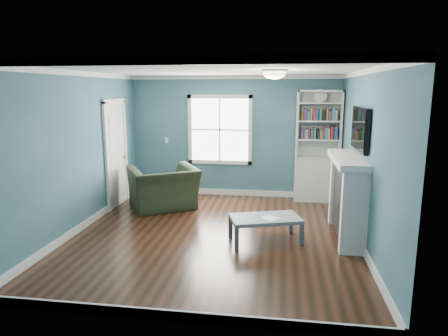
# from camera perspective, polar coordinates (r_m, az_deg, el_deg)

# --- Properties ---
(floor) EXTENTS (5.00, 5.00, 0.00)m
(floor) POSITION_cam_1_polar(r_m,az_deg,el_deg) (6.55, -1.36, -9.48)
(floor) COLOR black
(floor) RESTS_ON ground
(room_walls) EXTENTS (5.00, 5.00, 5.00)m
(room_walls) POSITION_cam_1_polar(r_m,az_deg,el_deg) (6.17, -1.43, 4.40)
(room_walls) COLOR #315765
(room_walls) RESTS_ON ground
(trim) EXTENTS (4.50, 5.00, 2.60)m
(trim) POSITION_cam_1_polar(r_m,az_deg,el_deg) (6.22, -1.41, 1.24)
(trim) COLOR white
(trim) RESTS_ON ground
(window) EXTENTS (1.40, 0.06, 1.50)m
(window) POSITION_cam_1_polar(r_m,az_deg,el_deg) (8.67, -0.60, 5.48)
(window) COLOR white
(window) RESTS_ON room_walls
(bookshelf) EXTENTS (0.90, 0.35, 2.31)m
(bookshelf) POSITION_cam_1_polar(r_m,az_deg,el_deg) (8.49, 13.16, 1.48)
(bookshelf) COLOR silver
(bookshelf) RESTS_ON ground
(fireplace) EXTENTS (0.44, 1.58, 1.30)m
(fireplace) POSITION_cam_1_polar(r_m,az_deg,el_deg) (6.54, 17.23, -4.16)
(fireplace) COLOR black
(fireplace) RESTS_ON ground
(tv) EXTENTS (0.06, 1.10, 0.65)m
(tv) POSITION_cam_1_polar(r_m,az_deg,el_deg) (6.37, 18.87, 5.32)
(tv) COLOR black
(tv) RESTS_ON fireplace
(door) EXTENTS (0.12, 0.98, 2.17)m
(door) POSITION_cam_1_polar(r_m,az_deg,el_deg) (8.22, -15.17, 2.12)
(door) COLOR silver
(door) RESTS_ON ground
(ceiling_fixture) EXTENTS (0.38, 0.38, 0.15)m
(ceiling_fixture) POSITION_cam_1_polar(r_m,az_deg,el_deg) (6.15, 7.22, 13.32)
(ceiling_fixture) COLOR white
(ceiling_fixture) RESTS_ON room_walls
(light_switch) EXTENTS (0.08, 0.01, 0.12)m
(light_switch) POSITION_cam_1_polar(r_m,az_deg,el_deg) (8.96, -8.21, 3.95)
(light_switch) COLOR white
(light_switch) RESTS_ON room_walls
(recliner) EXTENTS (1.49, 1.34, 1.09)m
(recliner) POSITION_cam_1_polar(r_m,az_deg,el_deg) (7.91, -8.67, -1.84)
(recliner) COLOR black
(recliner) RESTS_ON ground
(coffee_table) EXTENTS (1.18, 0.87, 0.38)m
(coffee_table) POSITION_cam_1_polar(r_m,az_deg,el_deg) (6.22, 5.92, -7.40)
(coffee_table) COLOR #464B54
(coffee_table) RESTS_ON ground
(paper_sheet) EXTENTS (0.33, 0.33, 0.00)m
(paper_sheet) POSITION_cam_1_polar(r_m,az_deg,el_deg) (6.16, 6.61, -7.12)
(paper_sheet) COLOR white
(paper_sheet) RESTS_ON coffee_table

